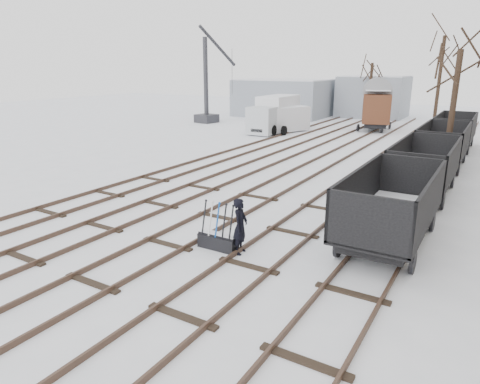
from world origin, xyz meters
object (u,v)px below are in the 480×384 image
at_px(freight_wagon_a, 390,217).
at_px(lorry, 274,113).
at_px(worker, 240,226).
at_px(box_van_wagon, 376,107).
at_px(crane, 207,98).
at_px(panel_van, 281,119).
at_px(ground_frame, 218,240).

xyz_separation_m(freight_wagon_a, lorry, (-14.30, 20.17, 0.67)).
distance_m(worker, box_van_wagon, 28.84).
bearing_deg(crane, panel_van, -5.07).
distance_m(ground_frame, box_van_wagon, 28.90).
bearing_deg(worker, panel_van, 12.39).
bearing_deg(lorry, worker, -66.63).
xyz_separation_m(freight_wagon_a, crane, (-23.00, 22.46, 1.55)).
bearing_deg(lorry, panel_van, 2.23).
height_order(ground_frame, lorry, lorry).
xyz_separation_m(box_van_wagon, crane, (-16.01, -3.05, 0.38)).
height_order(freight_wagon_a, crane, crane).
bearing_deg(freight_wagon_a, panel_van, 123.97).
height_order(ground_frame, crane, crane).
height_order(freight_wagon_a, lorry, lorry).
bearing_deg(panel_van, box_van_wagon, 60.98).
relative_size(ground_frame, panel_van, 0.28).
bearing_deg(box_van_wagon, panel_van, -157.23).
xyz_separation_m(worker, crane, (-19.30, 25.58, 1.58)).
relative_size(box_van_wagon, crane, 0.55).
distance_m(freight_wagon_a, box_van_wagon, 26.48).
bearing_deg(crane, lorry, -6.33).
height_order(worker, box_van_wagon, box_van_wagon).
xyz_separation_m(box_van_wagon, panel_van, (-6.63, -5.31, -0.94)).
bearing_deg(worker, ground_frame, 86.94).
xyz_separation_m(freight_wagon_a, panel_van, (-13.62, 20.21, 0.23)).
distance_m(worker, crane, 32.08).
xyz_separation_m(ground_frame, panel_van, (-9.17, 23.42, 0.84)).
height_order(worker, panel_van, panel_van).
xyz_separation_m(ground_frame, worker, (0.75, 0.10, 0.58)).
xyz_separation_m(lorry, crane, (-8.70, 2.29, 0.88)).
height_order(freight_wagon_a, panel_van, freight_wagon_a).
xyz_separation_m(box_van_wagon, lorry, (-7.31, -5.35, -0.50)).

